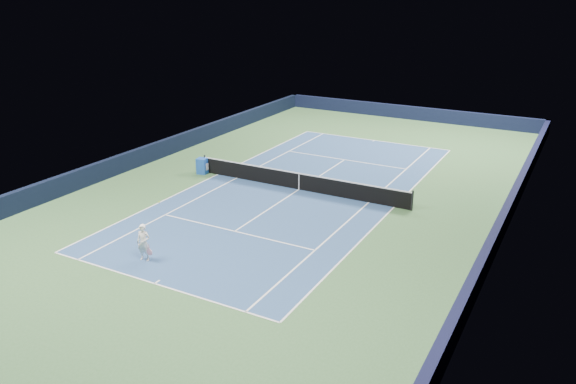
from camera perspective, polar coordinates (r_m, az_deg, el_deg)
The scene contains 19 objects.
ground at distance 31.12m, azimuth 1.12°, elevation 0.25°, with size 40.00×40.00×0.00m, color #365D33.
wall_far at distance 48.77m, azimuth 12.08°, elevation 7.91°, with size 22.00×0.35×1.10m, color #111633.
wall_right at distance 27.97m, azimuth 21.21°, elevation -2.36°, with size 0.35×40.00×1.10m, color black.
wall_left at distance 36.95m, azimuth -13.96°, elevation 3.81°, with size 0.35×40.00×1.10m, color black.
court_surface at distance 31.12m, azimuth 1.12°, elevation 0.26°, with size 10.97×23.77×0.01m, color navy.
baseline_far at distance 41.54m, azimuth 8.76°, elevation 5.21°, with size 10.97×0.08×0.00m, color white.
baseline_near at distance 22.20m, azimuth -13.41°, elevation -9.03°, with size 10.97×0.08×0.00m, color white.
sideline_doubles_right at distance 29.16m, azimuth 10.72°, elevation -1.51°, with size 0.08×23.77×0.00m, color white.
sideline_doubles_left at distance 33.85m, azimuth -7.14°, elevation 1.79°, with size 0.08×23.77×0.00m, color white.
sideline_singles_right at distance 29.57m, azimuth 8.21°, elevation -1.05°, with size 0.08×23.77×0.00m, color white.
sideline_singles_left at distance 33.10m, azimuth -5.21°, elevation 1.44°, with size 0.08×23.77×0.00m, color white.
service_line_far at distance 36.62m, azimuth 5.77°, elevation 3.29°, with size 8.23×0.08×0.00m, color white.
service_line_near at distance 26.02m, azimuth -5.43°, elevation -3.99°, with size 8.23×0.08×0.00m, color white.
center_service_line at distance 31.11m, azimuth 1.12°, elevation 0.27°, with size 0.08×12.80×0.00m, color white.
center_mark_far at distance 41.41m, azimuth 8.69°, elevation 5.17°, with size 0.08×0.30×0.00m, color white.
center_mark_near at distance 22.30m, azimuth -13.15°, elevation -8.88°, with size 0.08×0.30×0.00m, color white.
tennis_net at distance 30.95m, azimuth 1.13°, elevation 1.13°, with size 12.90×0.10×1.07m.
sponsor_cube at distance 34.01m, azimuth -8.70°, elevation 2.63°, with size 0.65×0.61×0.95m.
tennis_player at distance 23.73m, azimuth -14.45°, elevation -5.00°, with size 0.79×1.29×2.28m.
Camera 1 is at (13.46, -25.93, 10.70)m, focal length 35.00 mm.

